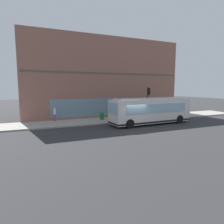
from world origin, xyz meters
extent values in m
plane|color=#2D2D30|center=(0.00, 0.00, 0.00)|extent=(120.00, 120.00, 0.00)
cube|color=#9E9991|center=(4.82, 0.00, 0.07)|extent=(4.44, 40.00, 0.15)
cube|color=#8C5B4C|center=(10.75, 0.00, 5.70)|extent=(7.42, 23.13, 11.41)
cube|color=brown|center=(7.19, 0.00, 6.27)|extent=(0.36, 22.67, 0.24)
cube|color=slate|center=(7.09, 0.00, 1.60)|extent=(0.12, 16.19, 2.40)
cube|color=silver|center=(0.77, -2.81, 1.60)|extent=(2.99, 10.11, 2.70)
cube|color=silver|center=(0.77, -2.81, 3.01)|extent=(2.57, 9.09, 0.12)
cube|color=#8CB2C6|center=(0.53, 2.17, 2.05)|extent=(2.20, 0.19, 1.20)
cube|color=#8CB2C6|center=(2.04, -2.74, 2.00)|extent=(0.46, 8.19, 1.00)
cube|color=#8CB2C6|center=(-0.50, -2.87, 2.00)|extent=(0.46, 8.19, 1.00)
cube|color=black|center=(0.77, -2.81, 0.43)|extent=(3.03, 10.15, 0.20)
cylinder|color=black|center=(1.74, 0.85, 0.50)|extent=(0.35, 1.01, 1.00)
cylinder|color=black|center=(-0.55, 0.73, 0.50)|extent=(0.35, 1.01, 1.00)
cylinder|color=black|center=(2.09, -6.14, 0.50)|extent=(0.35, 1.01, 1.00)
cylinder|color=black|center=(-0.21, -6.26, 0.50)|extent=(0.35, 1.01, 1.00)
cylinder|color=black|center=(3.20, -3.87, 2.25)|extent=(0.14, 0.14, 4.19)
cube|color=black|center=(3.20, -4.06, 3.79)|extent=(0.32, 0.24, 0.90)
sphere|color=red|center=(3.20, -4.19, 4.07)|extent=(0.20, 0.20, 0.20)
sphere|color=yellow|center=(3.20, -4.19, 3.79)|extent=(0.20, 0.20, 0.20)
sphere|color=green|center=(3.20, -4.19, 3.51)|extent=(0.20, 0.20, 0.20)
cylinder|color=yellow|center=(4.41, -3.95, 0.43)|extent=(0.24, 0.24, 0.55)
sphere|color=yellow|center=(4.41, -3.95, 0.78)|extent=(0.22, 0.22, 0.22)
cylinder|color=yellow|center=(4.41, -4.12, 0.48)|extent=(0.10, 0.12, 0.10)
cylinder|color=yellow|center=(4.58, -3.95, 0.48)|extent=(0.12, 0.10, 0.10)
cylinder|color=#99994C|center=(3.33, -6.73, 0.54)|extent=(0.14, 0.14, 0.78)
cylinder|color=#99994C|center=(3.16, -6.69, 0.54)|extent=(0.14, 0.14, 0.78)
cylinder|color=#8C3F8C|center=(3.24, -6.71, 1.24)|extent=(0.32, 0.32, 0.62)
sphere|color=beige|center=(3.24, -6.71, 1.65)|extent=(0.21, 0.21, 0.21)
cylinder|color=#3F8C4C|center=(4.28, -5.36, 0.57)|extent=(0.14, 0.14, 0.84)
cylinder|color=#3F8C4C|center=(4.40, -5.49, 0.57)|extent=(0.14, 0.14, 0.84)
cylinder|color=black|center=(4.34, -5.43, 1.32)|extent=(0.32, 0.32, 0.66)
sphere|color=brown|center=(4.34, -5.43, 1.77)|extent=(0.23, 0.23, 0.23)
cylinder|color=#8C3F8C|center=(6.44, 7.61, 0.57)|extent=(0.14, 0.14, 0.84)
cylinder|color=#8C3F8C|center=(6.26, 7.58, 0.57)|extent=(0.14, 0.14, 0.84)
cylinder|color=silver|center=(6.35, 7.59, 1.32)|extent=(0.32, 0.32, 0.66)
sphere|color=beige|center=(6.35, 7.59, 1.76)|extent=(0.23, 0.23, 0.23)
cube|color=#197233|center=(5.15, 1.79, 0.60)|extent=(0.44, 0.40, 0.90)
cube|color=#8CB2C6|center=(5.15, 1.58, 0.78)|extent=(0.35, 0.03, 0.30)
camera|label=1|loc=(-18.14, 10.15, 4.26)|focal=30.65mm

